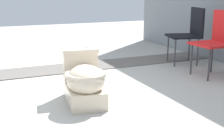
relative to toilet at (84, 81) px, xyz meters
name	(u,v)px	position (x,y,z in m)	size (l,w,h in m)	color
ground_plane	(72,95)	(-0.28, -0.05, -0.22)	(14.00, 14.00, 0.00)	#A8A59E
gravel_strip	(83,67)	(-1.41, 0.45, -0.21)	(0.56, 8.00, 0.01)	#605B56
toilet	(84,81)	(0.00, 0.00, 0.00)	(0.68, 0.46, 0.52)	beige
folding_chair_left	(190,30)	(-0.97, 1.99, 0.29)	(0.55, 0.55, 0.83)	black
folding_chair_middle	(219,36)	(-0.27, 1.90, 0.29)	(0.44, 0.44, 0.83)	red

